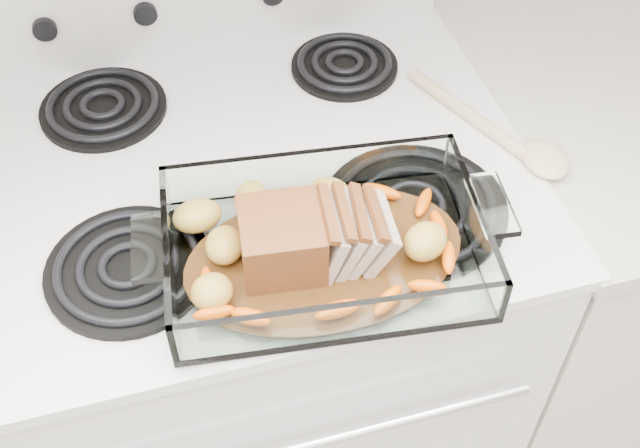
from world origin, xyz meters
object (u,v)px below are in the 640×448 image
object	(u,v)px
electric_range	(266,334)
baking_dish	(324,251)
pork_roast	(303,241)
counter_right	(587,264)

from	to	relation	value
electric_range	baking_dish	size ratio (longest dim) A/B	2.90
pork_roast	counter_right	bearing A→B (deg)	-2.95
electric_range	pork_roast	bearing A→B (deg)	-84.00
electric_range	baking_dish	distance (m)	0.53
baking_dish	pork_roast	size ratio (longest dim) A/B	2.07
baking_dish	pork_roast	bearing A→B (deg)	-173.55
counter_right	baking_dish	size ratio (longest dim) A/B	2.42
electric_range	pork_roast	distance (m)	0.55
electric_range	pork_roast	world-z (taller)	electric_range
electric_range	counter_right	bearing A→B (deg)	-0.10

